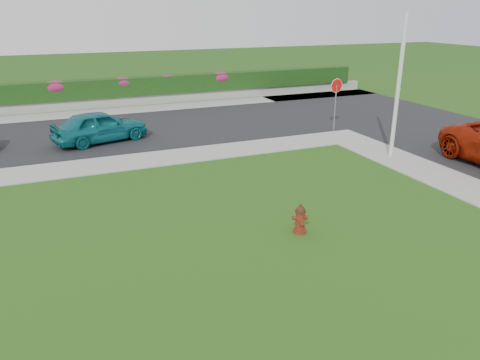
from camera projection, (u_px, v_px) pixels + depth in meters
name	position (u px, v px, depth m)	size (l,w,h in m)	color
ground	(315.00, 252.00, 11.58)	(120.00, 120.00, 0.00)	black
street_far	(66.00, 137.00, 21.89)	(26.00, 8.00, 0.04)	black
sidewalk_far	(46.00, 172.00, 17.19)	(24.00, 2.00, 0.04)	gray
curb_corner	(343.00, 137.00, 21.91)	(2.00, 2.00, 0.04)	gray
sidewalk_beyond	(132.00, 110.00, 27.67)	(34.00, 2.00, 0.04)	gray
retaining_wall	(127.00, 101.00, 28.87)	(34.00, 0.40, 0.60)	gray
hedge	(126.00, 87.00, 28.66)	(32.00, 0.90, 1.10)	black
fire_hydrant	(300.00, 219.00, 12.44)	(0.43, 0.40, 0.82)	#4F150C
sedan_teal	(100.00, 126.00, 20.78)	(1.67, 4.14, 1.41)	#0E646C
utility_pole	(398.00, 88.00, 18.04)	(0.16, 0.16, 5.57)	silver
stop_sign	(336.00, 92.00, 22.24)	(0.70, 0.11, 2.58)	slate
flower_clump_c	(56.00, 87.00, 27.03)	(1.44, 0.92, 0.72)	#B41E64
flower_clump_d	(123.00, 82.00, 28.42)	(1.25, 0.81, 0.63)	#B41E64
flower_clump_e	(168.00, 79.00, 29.42)	(1.08, 0.70, 0.54)	#B41E64
flower_clump_f	(220.00, 77.00, 30.72)	(1.41, 0.91, 0.71)	#B41E64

